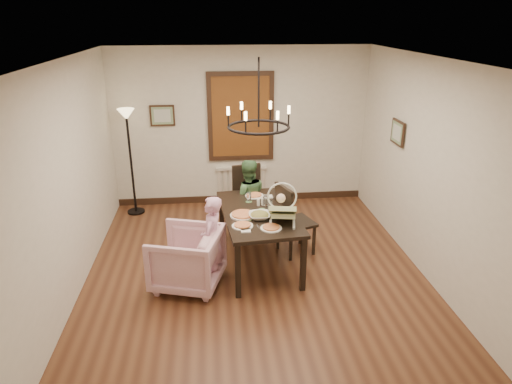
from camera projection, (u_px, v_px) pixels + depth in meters
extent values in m
cube|color=brown|center=(255.00, 269.00, 6.27)|extent=(4.50, 5.00, 0.01)
cube|color=white|center=(254.00, 58.00, 5.25)|extent=(4.50, 5.00, 0.01)
cube|color=beige|center=(241.00, 128.00, 8.08)|extent=(4.50, 0.01, 2.80)
cube|color=beige|center=(71.00, 179.00, 5.55)|extent=(0.01, 5.00, 2.80)
cube|color=beige|center=(425.00, 168.00, 5.97)|extent=(0.01, 5.00, 2.80)
cube|color=black|center=(258.00, 213.00, 6.17)|extent=(1.10, 1.76, 0.05)
cube|color=black|center=(238.00, 271.00, 5.53)|extent=(0.07, 0.07, 0.74)
cube|color=black|center=(222.00, 218.00, 6.95)|extent=(0.07, 0.07, 0.74)
cube|color=black|center=(303.00, 264.00, 5.68)|extent=(0.07, 0.07, 0.74)
cube|color=black|center=(274.00, 214.00, 7.10)|extent=(0.07, 0.07, 0.74)
imported|color=beige|center=(187.00, 258.00, 5.79)|extent=(1.04, 1.02, 0.76)
imported|color=#DA9ABC|center=(212.00, 247.00, 5.83)|extent=(0.32, 0.41, 0.98)
imported|color=#41693E|center=(247.00, 206.00, 7.02)|extent=(0.54, 0.44, 1.04)
imported|color=white|center=(260.00, 215.00, 5.94)|extent=(0.35, 0.35, 0.08)
cylinder|color=tan|center=(243.00, 215.00, 6.01)|extent=(0.34, 0.34, 0.04)
cylinder|color=silver|center=(269.00, 205.00, 6.16)|extent=(0.08, 0.08, 0.15)
cube|color=brown|center=(241.00, 117.00, 7.97)|extent=(1.00, 0.03, 1.40)
cube|color=black|center=(162.00, 116.00, 7.83)|extent=(0.42, 0.03, 0.36)
cube|color=black|center=(398.00, 132.00, 6.71)|extent=(0.03, 0.42, 0.36)
torus|color=black|center=(259.00, 127.00, 5.74)|extent=(0.80, 0.80, 0.04)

